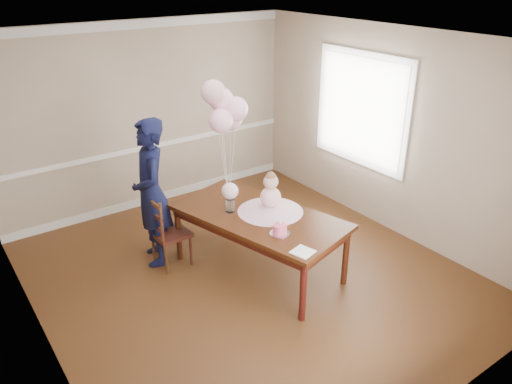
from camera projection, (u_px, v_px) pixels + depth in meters
name	position (u px, v px, depth m)	size (l,w,h in m)	color
floor	(249.00, 275.00, 5.92)	(4.50, 5.00, 0.00)	#381E0E
ceiling	(247.00, 40.00, 4.79)	(4.50, 5.00, 0.02)	white
wall_back	(150.00, 117.00, 7.20)	(4.50, 0.02, 2.70)	gray
wall_front	(451.00, 280.00, 3.51)	(4.50, 0.02, 2.70)	gray
wall_left	(28.00, 230.00, 4.17)	(0.02, 5.00, 2.70)	gray
wall_right	(389.00, 132.00, 6.54)	(0.02, 5.00, 2.70)	gray
chair_rail_trim	(153.00, 146.00, 7.38)	(4.50, 0.02, 0.07)	white
crown_molding	(142.00, 24.00, 6.66)	(4.50, 0.02, 0.12)	silver
baseboard_trim	(158.00, 197.00, 7.74)	(4.50, 0.02, 0.12)	silver
window_frame	(361.00, 109.00, 6.82)	(0.02, 1.66, 1.56)	white
window_blinds	(360.00, 110.00, 6.81)	(0.01, 1.50, 1.40)	silver
dining_table_top	(259.00, 216.00, 5.72)	(1.01, 2.01, 0.05)	black
table_apron	(259.00, 222.00, 5.75)	(0.91, 1.91, 0.10)	black
table_leg_fl	(303.00, 291.00, 5.05)	(0.07, 0.07, 0.70)	black
table_leg_fr	(346.00, 257.00, 5.64)	(0.07, 0.07, 0.70)	black
table_leg_bl	(179.00, 234.00, 6.12)	(0.07, 0.07, 0.70)	black
table_leg_br	(225.00, 210.00, 6.71)	(0.07, 0.07, 0.70)	black
baby_skirt	(270.00, 207.00, 5.76)	(0.77, 0.77, 0.10)	#DFA4C5
baby_torso	(271.00, 197.00, 5.71)	(0.24, 0.24, 0.24)	#FFA1C9
baby_head	(271.00, 182.00, 5.63)	(0.17, 0.17, 0.17)	#D2A190
baby_hair	(271.00, 177.00, 5.60)	(0.12, 0.12, 0.12)	brown
cake_platter	(280.00, 233.00, 5.30)	(0.22, 0.22, 0.01)	#B5B5B9
birthday_cake	(280.00, 229.00, 5.28)	(0.15, 0.15, 0.10)	#EC4A6E
cake_flower_a	(280.00, 223.00, 5.25)	(0.03, 0.03, 0.03)	silver
cake_flower_b	(280.00, 222.00, 5.29)	(0.03, 0.03, 0.03)	white
rose_vase_near	(230.00, 205.00, 5.74)	(0.10, 0.10, 0.16)	silver
roses_near	(230.00, 191.00, 5.67)	(0.19, 0.19, 0.19)	silver
napkin	(303.00, 252.00, 4.96)	(0.20, 0.20, 0.01)	white
balloon_weight	(229.00, 198.00, 6.09)	(0.04, 0.04, 0.02)	silver
balloon_a	(221.00, 121.00, 5.60)	(0.28, 0.28, 0.28)	#FFB4D6
balloon_b	(236.00, 109.00, 5.67)	(0.28, 0.28, 0.28)	#FBB2D6
balloon_c	(221.00, 100.00, 5.66)	(0.28, 0.28, 0.28)	#FFB4CD
balloon_d	(213.00, 92.00, 5.56)	(0.28, 0.28, 0.28)	#DD9DAE
balloon_e	(231.00, 119.00, 5.85)	(0.28, 0.28, 0.28)	#E6A3B8
balloon_ribbon_a	(225.00, 167.00, 5.88)	(0.00, 0.00, 0.85)	white
balloon_ribbon_b	(232.00, 161.00, 5.92)	(0.00, 0.00, 0.95)	white
balloon_ribbon_c	(225.00, 156.00, 5.91)	(0.00, 0.00, 1.05)	white
balloon_ribbon_d	(222.00, 153.00, 5.86)	(0.00, 0.00, 1.15)	white
balloon_ribbon_e	(230.00, 165.00, 6.00)	(0.00, 0.00, 0.80)	silver
dining_chair_seat	(171.00, 233.00, 5.99)	(0.41, 0.41, 0.05)	black
chair_leg_fl	(166.00, 259.00, 5.87)	(0.04, 0.04, 0.40)	#341D0E
chair_leg_fr	(191.00, 250.00, 6.06)	(0.04, 0.04, 0.40)	black
chair_leg_bl	(154.00, 247.00, 6.12)	(0.04, 0.04, 0.40)	#3E2311
chair_leg_br	(178.00, 239.00, 6.30)	(0.04, 0.04, 0.40)	#3A200F
chair_back_post_l	(162.00, 223.00, 5.66)	(0.04, 0.04, 0.52)	#361B0E
chair_back_post_r	(149.00, 213.00, 5.90)	(0.04, 0.04, 0.52)	black
chair_slat_low	(156.00, 226.00, 5.83)	(0.03, 0.37, 0.05)	#3B1310
chair_slat_mid	(155.00, 215.00, 5.77)	(0.03, 0.37, 0.05)	#36150E
chair_slat_top	(154.00, 204.00, 5.70)	(0.03, 0.37, 0.05)	#3D2310
woman	(151.00, 193.00, 5.88)	(0.66, 0.44, 1.81)	black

